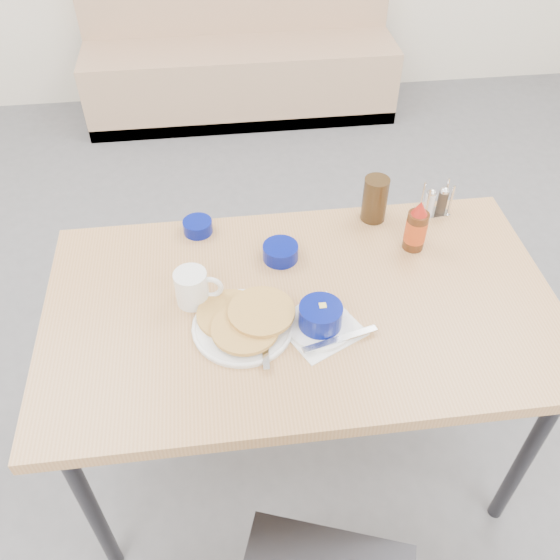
{
  "coord_description": "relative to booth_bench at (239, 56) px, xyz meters",
  "views": [
    {
      "loc": [
        -0.2,
        -0.84,
        1.93
      ],
      "look_at": [
        -0.06,
        0.28,
        0.82
      ],
      "focal_mm": 38.0,
      "sensor_mm": 36.0,
      "label": 1
    }
  ],
  "objects": [
    {
      "name": "pancake_plate",
      "position": [
        -0.16,
        -2.6,
        0.43
      ],
      "size": [
        0.27,
        0.29,
        0.05
      ],
      "rotation": [
        0.0,
        0.0,
        -0.37
      ],
      "color": "white",
      "rests_on": "dining_table"
    },
    {
      "name": "condiment_caddy",
      "position": [
        0.48,
        -2.19,
        0.45
      ],
      "size": [
        0.1,
        0.06,
        0.11
      ],
      "rotation": [
        0.0,
        0.0,
        0.1
      ],
      "color": "silver",
      "rests_on": "dining_table"
    },
    {
      "name": "amber_tumbler",
      "position": [
        0.28,
        -2.19,
        0.48
      ],
      "size": [
        0.09,
        0.09,
        0.15
      ],
      "primitive_type": "cylinder",
      "rotation": [
        0.0,
        0.0,
        -0.25
      ],
      "color": "#322110",
      "rests_on": "dining_table"
    },
    {
      "name": "syrup_bottle",
      "position": [
        0.36,
        -2.35,
        0.48
      ],
      "size": [
        0.06,
        0.06,
        0.17
      ],
      "rotation": [
        0.0,
        0.0,
        0.33
      ],
      "color": "#47230F",
      "rests_on": "dining_table"
    },
    {
      "name": "coffee_mug",
      "position": [
        -0.29,
        -2.49,
        0.46
      ],
      "size": [
        0.13,
        0.09,
        0.1
      ],
      "rotation": [
        0.0,
        0.0,
        -0.13
      ],
      "color": "white",
      "rests_on": "dining_table"
    },
    {
      "name": "creamer_bowl",
      "position": [
        -0.27,
        -2.19,
        0.43
      ],
      "size": [
        0.09,
        0.09,
        0.04
      ],
      "rotation": [
        0.0,
        0.0,
        0.17
      ],
      "color": "#040F6F",
      "rests_on": "dining_table"
    },
    {
      "name": "grits_setting",
      "position": [
        0.03,
        -2.63,
        0.44
      ],
      "size": [
        0.27,
        0.25,
        0.08
      ],
      "rotation": [
        0.0,
        0.0,
        0.46
      ],
      "color": "white",
      "rests_on": "dining_table"
    },
    {
      "name": "booth_bench",
      "position": [
        0.0,
        0.0,
        0.0
      ],
      "size": [
        1.9,
        0.56,
        1.22
      ],
      "color": "tan",
      "rests_on": "ground"
    },
    {
      "name": "ground",
      "position": [
        0.0,
        -2.78,
        -0.35
      ],
      "size": [
        6.0,
        6.0,
        0.0
      ],
      "primitive_type": "plane",
      "color": "slate",
      "rests_on": "ground"
    },
    {
      "name": "sugar_wrapper",
      "position": [
        -0.03,
        -2.63,
        0.41
      ],
      "size": [
        0.05,
        0.04,
        0.0
      ],
      "primitive_type": "cube",
      "rotation": [
        0.0,
        0.0,
        0.36
      ],
      "color": "#F85275",
      "rests_on": "dining_table"
    },
    {
      "name": "dining_table",
      "position": [
        0.0,
        -2.53,
        0.35
      ],
      "size": [
        1.4,
        0.8,
        0.76
      ],
      "color": "tan",
      "rests_on": "ground"
    },
    {
      "name": "butter_bowl",
      "position": [
        -0.04,
        -2.35,
        0.43
      ],
      "size": [
        0.1,
        0.1,
        0.05
      ],
      "rotation": [
        0.0,
        0.0,
        -0.19
      ],
      "color": "#040F6F",
      "rests_on": "dining_table"
    }
  ]
}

